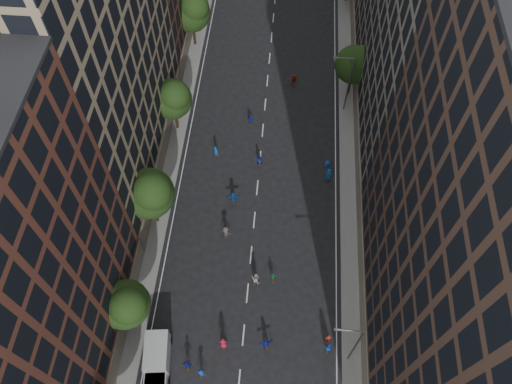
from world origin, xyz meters
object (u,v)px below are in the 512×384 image
at_px(streetlamp_near, 354,344).
at_px(cargo_van, 157,359).
at_px(streetlamp_far, 348,82).
at_px(skater_2, 328,347).

bearing_deg(streetlamp_near, cargo_van, -174.16).
height_order(streetlamp_far, cargo_van, streetlamp_far).
xyz_separation_m(streetlamp_far, cargo_van, (-18.45, -34.89, -3.73)).
bearing_deg(skater_2, streetlamp_far, -95.03).
bearing_deg(skater_2, cargo_van, 7.20).
bearing_deg(streetlamp_far, skater_2, -93.31).
xyz_separation_m(streetlamp_far, skater_2, (-1.87, -32.28, -4.30)).
bearing_deg(streetlamp_far, cargo_van, -117.87).
bearing_deg(streetlamp_near, skater_2, 159.01).
xyz_separation_m(streetlamp_near, cargo_van, (-18.45, -1.89, -3.73)).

